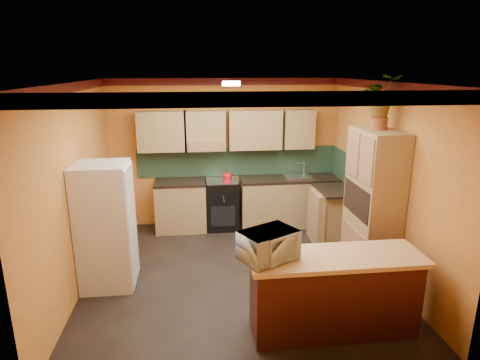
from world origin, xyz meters
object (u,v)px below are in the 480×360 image
pantry (373,206)px  base_cabinets_back (255,203)px  breakfast_bar (333,296)px  fridge (106,226)px  microwave (268,245)px  stove (222,204)px

pantry → base_cabinets_back: bearing=122.2°
pantry → breakfast_bar: bearing=-128.7°
fridge → microwave: bearing=-34.7°
stove → microwave: 3.27m
base_cabinets_back → fridge: bearing=-141.1°
base_cabinets_back → stove: (-0.62, -0.00, 0.02)m
fridge → breakfast_bar: size_ratio=0.94×
stove → fridge: bearing=-132.1°
fridge → microwave: 2.37m
breakfast_bar → pantry: bearing=51.3°
fridge → pantry: (3.60, -0.20, 0.20)m
fridge → stove: bearing=47.9°
base_cabinets_back → fridge: fridge is taller
base_cabinets_back → pantry: 2.51m
base_cabinets_back → microwave: (-0.37, -3.20, 0.65)m
fridge → breakfast_bar: bearing=-26.6°
base_cabinets_back → stove: size_ratio=4.01×
base_cabinets_back → pantry: size_ratio=1.74×
base_cabinets_back → microwave: 3.29m
microwave → breakfast_bar: bearing=-28.6°
base_cabinets_back → breakfast_bar: (0.38, -3.20, 0.00)m
stove → breakfast_bar: stove is taller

